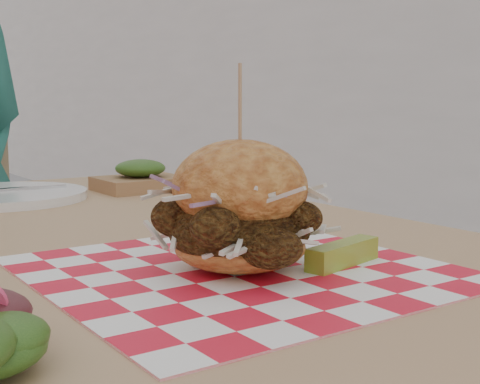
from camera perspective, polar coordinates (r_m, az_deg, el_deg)
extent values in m
cube|color=tan|center=(0.81, -12.86, -5.10)|extent=(0.80, 1.20, 0.04)
cylinder|color=#333338|center=(1.53, -8.07, -13.54)|extent=(0.05, 0.05, 0.71)
cylinder|color=#333338|center=(1.99, -19.75, -13.14)|extent=(0.03, 0.03, 0.43)
cube|color=red|center=(0.63, 0.00, -6.67)|extent=(0.36, 0.36, 0.00)
ellipsoid|color=#CB8339|center=(0.63, 0.00, -4.66)|extent=(0.12, 0.12, 0.04)
ellipsoid|color=brown|center=(0.62, 0.00, -3.14)|extent=(0.14, 0.13, 0.07)
ellipsoid|color=#CB8339|center=(0.62, 0.00, 0.42)|extent=(0.13, 0.13, 0.09)
cylinder|color=tan|center=(0.61, 0.00, 6.49)|extent=(0.00, 0.00, 0.10)
cube|color=#939E2E|center=(0.65, 8.76, -5.24)|extent=(0.10, 0.04, 0.02)
ellipsoid|color=#3F1419|center=(0.44, -19.54, -11.91)|extent=(0.08, 0.08, 0.03)
cylinder|color=white|center=(1.15, -19.65, -0.29)|extent=(0.27, 0.27, 0.01)
cube|color=silver|center=(1.15, -18.23, 0.27)|extent=(0.15, 0.03, 0.00)
cube|color=#946A43|center=(1.21, -8.48, 0.72)|extent=(0.15, 0.12, 0.02)
ellipsoid|color=#1F4614|center=(1.21, -8.50, 2.02)|extent=(0.09, 0.09, 0.03)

